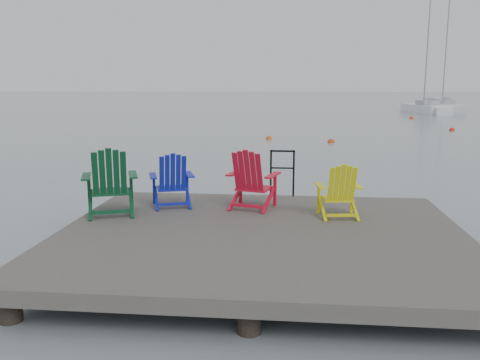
# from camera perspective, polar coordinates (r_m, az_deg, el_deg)

# --- Properties ---
(ground) EXTENTS (400.00, 400.00, 0.00)m
(ground) POSITION_cam_1_polar(r_m,az_deg,el_deg) (7.73, 2.41, -9.27)
(ground) COLOR slate
(ground) RESTS_ON ground
(dock) EXTENTS (6.00, 5.00, 1.40)m
(dock) POSITION_cam_1_polar(r_m,az_deg,el_deg) (7.62, 2.43, -6.81)
(dock) COLOR #282624
(dock) RESTS_ON ground
(handrail) EXTENTS (0.48, 0.04, 0.90)m
(handrail) POSITION_cam_1_polar(r_m,az_deg,el_deg) (9.84, 4.77, 1.30)
(handrail) COLOR black
(handrail) RESTS_ON dock
(chair_green) EXTENTS (1.07, 1.02, 1.12)m
(chair_green) POSITION_cam_1_polar(r_m,az_deg,el_deg) (8.63, -14.40, -0.17)
(chair_green) COLOR #0B3E22
(chair_green) RESTS_ON dock
(chair_blue) EXTENTS (0.91, 0.87, 0.96)m
(chair_blue) POSITION_cam_1_polar(r_m,az_deg,el_deg) (9.02, -7.64, 0.02)
(chair_blue) COLOR #0F1AA3
(chair_blue) RESTS_ON dock
(chair_red) EXTENTS (0.96, 0.91, 1.04)m
(chair_red) POSITION_cam_1_polar(r_m,az_deg,el_deg) (8.79, 1.30, 0.09)
(chair_red) COLOR red
(chair_red) RESTS_ON dock
(chair_yellow) EXTENTS (0.77, 0.72, 0.89)m
(chair_yellow) POSITION_cam_1_polar(r_m,az_deg,el_deg) (8.36, 11.10, -1.17)
(chair_yellow) COLOR #D5D70B
(chair_yellow) RESTS_ON dock
(sailboat_near) EXTENTS (3.03, 7.76, 10.55)m
(sailboat_near) POSITION_cam_1_polar(r_m,az_deg,el_deg) (51.27, 20.06, 7.44)
(sailboat_near) COLOR silver
(sailboat_near) RESTS_ON ground
(sailboat_mid) EXTENTS (3.30, 9.58, 12.85)m
(sailboat_mid) POSITION_cam_1_polar(r_m,az_deg,el_deg) (56.13, 21.81, 7.55)
(sailboat_mid) COLOR silver
(sailboat_mid) RESTS_ON ground
(buoy_a) EXTENTS (0.34, 0.34, 0.34)m
(buoy_a) POSITION_cam_1_polar(r_m,az_deg,el_deg) (24.06, 10.19, 4.18)
(buoy_a) COLOR #BC410B
(buoy_a) RESTS_ON ground
(buoy_b) EXTENTS (0.32, 0.32, 0.32)m
(buoy_b) POSITION_cam_1_polar(r_m,az_deg,el_deg) (25.23, 3.26, 4.62)
(buoy_b) COLOR #D74E0C
(buoy_b) RESTS_ON ground
(buoy_c) EXTENTS (0.34, 0.34, 0.34)m
(buoy_c) POSITION_cam_1_polar(r_m,az_deg,el_deg) (32.47, 22.70, 5.16)
(buoy_c) COLOR red
(buoy_c) RESTS_ON ground
(buoy_d) EXTENTS (0.37, 0.37, 0.37)m
(buoy_d) POSITION_cam_1_polar(r_m,az_deg,el_deg) (42.73, 18.70, 6.54)
(buoy_d) COLOR red
(buoy_d) RESTS_ON ground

